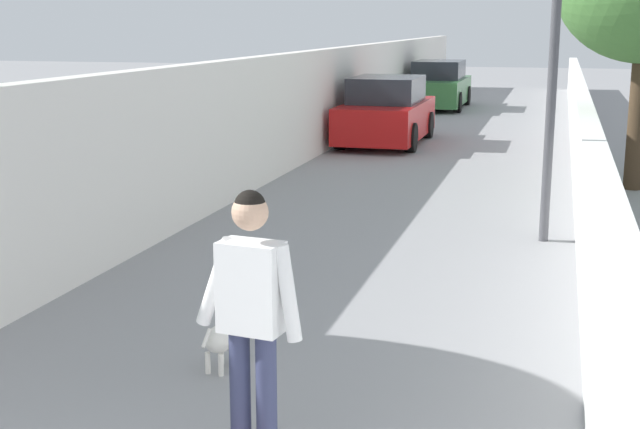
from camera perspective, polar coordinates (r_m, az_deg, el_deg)
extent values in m
plane|color=gray|center=(16.78, 7.33, 2.89)|extent=(80.00, 80.00, 0.00)
cube|color=silver|center=(15.33, -3.84, 6.20)|extent=(48.00, 0.30, 2.19)
cube|color=white|center=(14.55, 16.96, 3.61)|extent=(48.00, 0.30, 1.32)
cylinder|color=#473523|center=(15.52, 20.08, 6.13)|extent=(0.31, 0.31, 2.50)
cylinder|color=#4C4C51|center=(11.33, 14.93, 7.96)|extent=(0.12, 0.12, 3.91)
cylinder|color=#333859|center=(5.51, -5.23, -11.68)|extent=(0.15, 0.15, 0.86)
cylinder|color=#333859|center=(5.43, -3.52, -12.00)|extent=(0.15, 0.15, 0.86)
cube|color=white|center=(5.22, -4.51, -4.75)|extent=(0.27, 0.41, 0.55)
cylinder|color=white|center=(5.33, -6.82, -4.39)|extent=(0.13, 0.29, 0.58)
cylinder|color=white|center=(5.12, -2.11, -5.17)|extent=(0.11, 0.19, 0.59)
sphere|color=tan|center=(5.10, -4.60, 0.16)|extent=(0.22, 0.22, 0.22)
sphere|color=black|center=(5.10, -4.61, 0.58)|extent=(0.19, 0.19, 0.19)
ellipsoid|color=white|center=(7.14, -6.52, -8.05)|extent=(0.38, 0.26, 0.22)
sphere|color=white|center=(7.31, -5.63, -6.96)|extent=(0.15, 0.15, 0.15)
cone|color=black|center=(7.30, -5.92, -6.32)|extent=(0.06, 0.06, 0.06)
cone|color=black|center=(7.27, -5.36, -6.40)|extent=(0.06, 0.06, 0.06)
cylinder|color=white|center=(7.32, -6.47, -9.01)|extent=(0.04, 0.04, 0.18)
cylinder|color=white|center=(7.27, -5.63, -9.16)|extent=(0.04, 0.04, 0.18)
cylinder|color=white|center=(7.14, -7.35, -9.60)|extent=(0.04, 0.04, 0.18)
cylinder|color=white|center=(7.09, -6.50, -9.76)|extent=(0.04, 0.04, 0.18)
cylinder|color=white|center=(6.93, -7.45, -8.02)|extent=(0.14, 0.05, 0.13)
cylinder|color=black|center=(6.18, -5.66, -6.83)|extent=(1.52, 0.83, 0.66)
cube|color=#B71414|center=(20.36, 4.35, 6.22)|extent=(4.01, 1.70, 0.80)
cube|color=#262B33|center=(20.30, 4.38, 8.13)|extent=(2.08, 1.50, 0.60)
cylinder|color=black|center=(21.76, 2.92, 6.01)|extent=(0.64, 0.22, 0.64)
cylinder|color=black|center=(21.48, 7.06, 5.84)|extent=(0.64, 0.22, 0.64)
cylinder|color=black|center=(19.36, 1.33, 5.22)|extent=(0.64, 0.22, 0.64)
cylinder|color=black|center=(19.04, 5.96, 5.03)|extent=(0.64, 0.22, 0.64)
cube|color=#336B38|center=(29.11, 7.75, 8.02)|extent=(4.27, 1.70, 0.80)
cube|color=#262B33|center=(29.07, 7.79, 9.35)|extent=(2.22, 1.50, 0.60)
cylinder|color=black|center=(30.55, 6.59, 7.80)|extent=(0.64, 0.22, 0.64)
cylinder|color=black|center=(30.35, 9.57, 7.68)|extent=(0.64, 0.22, 0.64)
cylinder|color=black|center=(27.94, 5.75, 7.39)|extent=(0.64, 0.22, 0.64)
cylinder|color=black|center=(27.72, 8.99, 7.26)|extent=(0.64, 0.22, 0.64)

